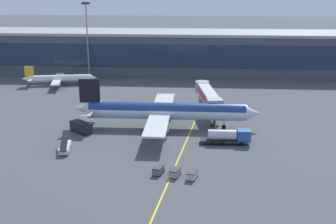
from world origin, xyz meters
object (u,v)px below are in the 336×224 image
(fuel_tanker, at_px, (229,136))
(commuter_jet_far, at_px, (60,78))
(baggage_cart_1, at_px, (175,172))
(baggage_cart_2, at_px, (192,175))
(belt_loader, at_px, (65,147))
(baggage_cart_0, at_px, (158,170))
(lavatory_truck, at_px, (81,126))
(main_airliner, at_px, (166,111))

(fuel_tanker, height_order, commuter_jet_far, commuter_jet_far)
(baggage_cart_1, distance_m, baggage_cart_2, 3.20)
(belt_loader, distance_m, baggage_cart_0, 22.70)
(lavatory_truck, bearing_deg, baggage_cart_2, -42.10)
(main_airliner, height_order, fuel_tanker, main_airliner)
(baggage_cart_2, xyz_separation_m, commuter_jet_far, (-45.87, 71.22, 1.56))
(main_airliner, xyz_separation_m, fuel_tanker, (14.47, -10.28, -2.41))
(main_airliner, relative_size, baggage_cart_0, 15.21)
(lavatory_truck, xyz_separation_m, baggage_cart_1, (23.30, -23.03, -0.64))
(baggage_cart_0, bearing_deg, commuter_jet_far, 119.70)
(belt_loader, height_order, commuter_jet_far, commuter_jet_far)
(belt_loader, distance_m, baggage_cart_1, 25.85)
(commuter_jet_far, bearing_deg, belt_loader, -72.03)
(fuel_tanker, xyz_separation_m, baggage_cart_1, (-10.61, -17.63, -0.96))
(baggage_cart_1, bearing_deg, main_airliner, 97.87)
(baggage_cart_0, bearing_deg, fuel_tanker, 50.82)
(main_airliner, relative_size, baggage_cart_2, 15.21)
(baggage_cart_2, bearing_deg, baggage_cart_1, 165.19)
(lavatory_truck, height_order, baggage_cart_1, lavatory_truck)
(baggage_cart_0, xyz_separation_m, baggage_cart_2, (6.19, -1.64, 0.00))
(baggage_cart_0, distance_m, commuter_jet_far, 80.12)
(main_airliner, bearing_deg, lavatory_truck, -165.92)
(baggage_cart_2, height_order, commuter_jet_far, commuter_jet_far)
(lavatory_truck, height_order, commuter_jet_far, commuter_jet_far)
(baggage_cart_1, height_order, commuter_jet_far, commuter_jet_far)
(lavatory_truck, bearing_deg, commuter_jet_far, 112.35)
(main_airliner, height_order, baggage_cart_0, main_airliner)
(main_airliner, bearing_deg, fuel_tanker, -35.40)
(baggage_cart_2, bearing_deg, commuter_jet_far, 122.79)
(baggage_cart_1, xyz_separation_m, baggage_cart_2, (3.09, -0.82, 0.00))
(belt_loader, bearing_deg, commuter_jet_far, 107.97)
(fuel_tanker, distance_m, lavatory_truck, 34.34)
(fuel_tanker, height_order, lavatory_truck, fuel_tanker)
(fuel_tanker, relative_size, lavatory_truck, 1.82)
(baggage_cart_0, bearing_deg, baggage_cart_2, -14.81)
(baggage_cart_2, bearing_deg, baggage_cart_0, 165.19)
(baggage_cart_1, distance_m, commuter_jet_far, 82.39)
(main_airliner, relative_size, lavatory_truck, 7.56)
(fuel_tanker, relative_size, baggage_cart_0, 3.66)
(belt_loader, xyz_separation_m, lavatory_truck, (0.17, 12.19, 0.43))
(belt_loader, bearing_deg, fuel_tanker, 11.27)
(commuter_jet_far, bearing_deg, fuel_tanker, -44.67)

